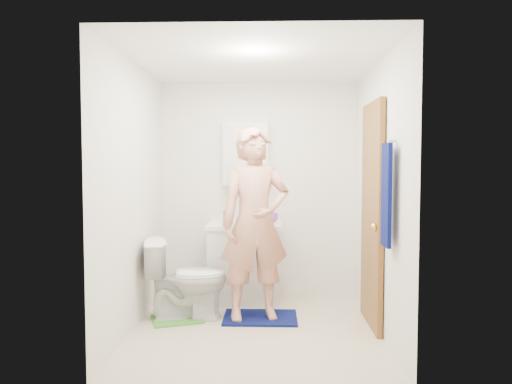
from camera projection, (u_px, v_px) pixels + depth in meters
floor at (256, 329)px, 4.52m from camera, size 2.20×2.40×0.02m
ceiling at (256, 59)px, 4.38m from camera, size 2.20×2.40×0.02m
wall_back at (259, 189)px, 5.66m from camera, size 2.20×0.02×2.40m
wall_front at (250, 208)px, 3.24m from camera, size 2.20×0.02×2.40m
wall_left at (132, 196)px, 4.48m from camera, size 0.02×2.40×2.40m
wall_right at (381, 197)px, 4.42m from camera, size 0.02×2.40×2.40m
vanity_cabinet at (244, 264)px, 5.41m from camera, size 0.75×0.55×0.80m
countertop at (244, 225)px, 5.39m from camera, size 0.79×0.59×0.05m
sink_basin at (244, 224)px, 5.39m from camera, size 0.40×0.40×0.03m
faucet at (245, 216)px, 5.56m from camera, size 0.03×0.03×0.12m
medicine_cabinet at (245, 154)px, 5.57m from camera, size 0.50×0.12×0.70m
mirror_panel at (245, 154)px, 5.51m from camera, size 0.46×0.01×0.66m
door at (372, 215)px, 4.58m from camera, size 0.05×0.80×2.05m
door_knob at (375, 227)px, 4.26m from camera, size 0.07×0.07×0.07m
towel at (386, 195)px, 3.85m from camera, size 0.03×0.24×0.80m
towel_hook at (392, 140)px, 3.82m from camera, size 0.06×0.02×0.02m
toilet at (187, 279)px, 4.79m from camera, size 0.82×0.55×0.78m
bath_mat at (260, 318)px, 4.80m from camera, size 0.71×0.51×0.02m
green_rug at (177, 319)px, 4.76m from camera, size 0.56×0.52×0.02m
soap_dispenser at (228, 214)px, 5.36m from camera, size 0.11×0.11×0.20m
toothbrush_cup at (272, 218)px, 5.48m from camera, size 0.16×0.16×0.10m
man at (255, 223)px, 4.71m from camera, size 0.75×0.58×1.81m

